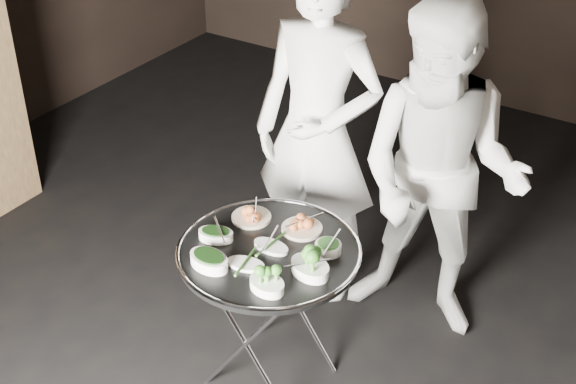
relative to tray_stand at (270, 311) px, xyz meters
The scene contains 14 objects.
tray_stand is the anchor object (origin of this frame).
serving_tray 0.33m from the tray_stand, ahead, with size 0.79×0.79×0.04m.
potato_plate_a 0.44m from the tray_stand, 142.28° to the left, with size 0.18×0.18×0.06m.
potato_plate_b 0.42m from the tray_stand, 78.00° to the left, with size 0.18×0.18×0.07m.
greens_bowl 0.44m from the tray_stand, 28.87° to the left, with size 0.11×0.11×0.07m.
asparagus_plate_a 0.35m from the tray_stand, 79.64° to the left, with size 0.17×0.10×0.03m.
asparagus_plate_b 0.38m from the tray_stand, 97.46° to the right, with size 0.18×0.12×0.03m.
spinach_bowl_a 0.44m from the tray_stand, 166.00° to the right, with size 0.18×0.14×0.06m.
spinach_bowl_b 0.46m from the tray_stand, 122.88° to the right, with size 0.20×0.14×0.08m.
broccoli_bowl_a 0.44m from the tray_stand, 10.36° to the right, with size 0.21×0.18×0.08m.
broccoli_bowl_b 0.45m from the tray_stand, 57.91° to the right, with size 0.18×0.15×0.07m.
serving_utensils 0.39m from the tray_stand, 76.29° to the left, with size 0.59×0.43×0.01m.
waiter_left 0.91m from the tray_stand, 105.22° to the left, with size 0.66×0.43×1.81m, color silver.
waiter_right 0.99m from the tray_stand, 60.74° to the left, with size 0.82×0.64×1.70m, color silver.
Camera 1 is at (1.50, -2.11, 2.76)m, focal length 50.00 mm.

